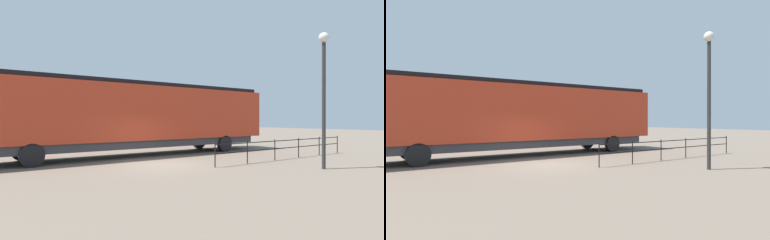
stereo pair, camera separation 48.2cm
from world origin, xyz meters
The scene contains 4 objects.
ground_plane centered at (0.00, 0.00, 0.00)m, with size 120.00×120.00×0.00m, color #756656.
locomotive centered at (-4.14, 1.27, 2.46)m, with size 3.17×18.57×4.41m.
lamp_post centered at (5.46, 5.13, 4.03)m, with size 0.46×0.46×6.06m.
platform_fence centered at (2.27, 6.81, 0.74)m, with size 0.05×10.63×1.13m.
Camera 2 is at (13.45, -7.44, 2.20)m, focal length 29.35 mm.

